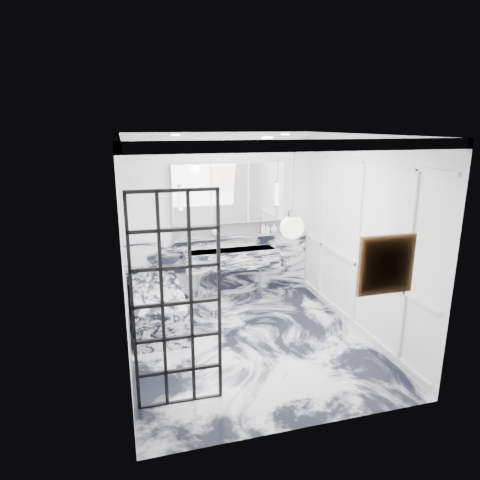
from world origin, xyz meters
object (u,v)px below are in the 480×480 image
object	(u,v)px
trough_sink	(232,258)
mirror_cabinet	(229,193)
crittall_door	(177,303)
bathtub	(157,308)

from	to	relation	value
trough_sink	mirror_cabinet	size ratio (longest dim) A/B	0.84
crittall_door	mirror_cabinet	bearing A→B (deg)	66.87
trough_sink	mirror_cabinet	distance (m)	1.10
crittall_door	bathtub	size ratio (longest dim) A/B	1.40
trough_sink	bathtub	distance (m)	1.55
mirror_cabinet	bathtub	xyz separation A→B (m)	(-1.32, -0.83, -1.54)
crittall_door	bathtub	bearing A→B (deg)	93.25
mirror_cabinet	bathtub	distance (m)	2.20
crittall_door	trough_sink	xyz separation A→B (m)	(1.25, 2.61, -0.43)
crittall_door	mirror_cabinet	world-z (taller)	mirror_cabinet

